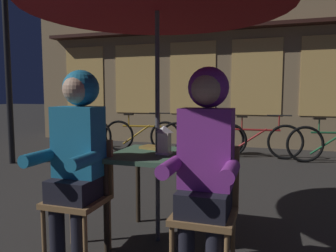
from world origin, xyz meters
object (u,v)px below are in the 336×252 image
Objects in this scene: bicycle_second at (142,135)px; bicycle_fifth at (335,144)px; bicycle_third at (201,138)px; street_lamp at (5,5)px; bicycle_nearest at (82,134)px; chair_left at (82,190)px; book at (152,147)px; cafe_table at (158,165)px; lantern at (164,139)px; person_left_hooded at (77,145)px; chair_right at (207,203)px; person_right_hooded at (205,152)px; bicycle_fourth at (257,140)px.

bicycle_fifth is at bearing -0.43° from bicycle_second.
street_lamp is at bearing -150.02° from bicycle_third.
bicycle_fifth is (3.69, -0.03, 0.00)m from bicycle_second.
bicycle_nearest is 5.08m from bicycle_fifth.
street_lamp is (-2.99, 2.43, 2.23)m from chair_left.
bicycle_third is at bearing 29.98° from street_lamp.
book is at bearing 56.68° from chair_left.
lantern is at bearing -21.38° from cafe_table.
chair_left is at bearing -107.27° from book.
book is at bearing 59.19° from person_left_hooded.
bicycle_nearest is at bearing 146.28° from book.
chair_right is 0.53× the size of bicycle_nearest.
bicycle_nearest is at bearing 130.85° from person_right_hooded.
chair_left is (-0.48, -0.37, -0.15)m from cafe_table.
street_lamp is at bearing 147.85° from person_right_hooded.
bicycle_fourth is (0.63, 3.84, -0.29)m from cafe_table.
chair_left is 0.53× the size of bicycle_nearest.
person_left_hooded is at bearing -73.70° from bicycle_second.
chair_right is (0.48, -0.37, -0.15)m from cafe_table.
person_left_hooded is at bearing -143.81° from lantern.
bicycle_third is at bearing 102.39° from chair_right.
street_lamp is 2.32× the size of bicycle_second.
chair_right is 4.42m from bicycle_fifth.
bicycle_second is (1.39, 0.09, 0.00)m from bicycle_nearest.
street_lamp is 2.34× the size of bicycle_fifth.
bicycle_nearest is at bearing -178.43° from bicycle_third.
bicycle_fifth is (5.08, 0.06, 0.00)m from bicycle_nearest.
bicycle_fourth is at bearing 23.54° from street_lamp.
chair_left is at bearing -73.49° from bicycle_second.
bicycle_nearest reaches higher than cafe_table.
chair_right is 4.28m from bicycle_third.
bicycle_fourth is at bearing 87.91° from chair_right.
bicycle_third is (0.04, 4.23, -0.50)m from person_left_hooded.
chair_right is 0.52× the size of bicycle_third.
bicycle_second is (-1.24, 4.25, -0.50)m from person_left_hooded.
street_lamp is (-3.95, 2.43, 2.23)m from chair_right.
cafe_table is 0.85× the size of chair_left.
cafe_table is at bearing 158.62° from lantern.
bicycle_fifth is (2.40, -0.01, 0.00)m from bicycle_third.
person_right_hooded is (0.96, 0.00, 0.00)m from person_left_hooded.
street_lamp is 19.40× the size of book.
bicycle_second is at bearing 129.90° from book.
bicycle_fourth is at bearing 87.94° from person_right_hooded.
lantern is 4.30m from bicycle_fifth.
street_lamp is 2.35× the size of bicycle_nearest.
lantern is (0.07, -0.03, 0.22)m from cafe_table.
bicycle_second is 4.00m from book.
bicycle_nearest is (0.35, 1.68, -2.37)m from street_lamp.
bicycle_fifth is (1.97, 3.79, -0.29)m from cafe_table.
lantern is 0.17× the size of person_right_hooded.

